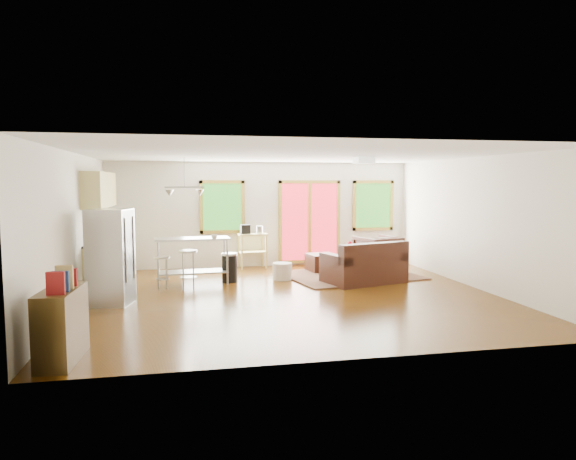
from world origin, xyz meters
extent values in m
cube|color=#351C04|center=(0.00, 0.00, -0.01)|extent=(7.50, 7.00, 0.02)
cube|color=silver|center=(0.00, 0.00, 2.61)|extent=(7.50, 7.00, 0.02)
cube|color=beige|center=(0.00, 3.51, 1.30)|extent=(7.50, 0.02, 2.60)
cube|color=beige|center=(-3.76, 0.00, 1.30)|extent=(0.02, 7.00, 2.60)
cube|color=beige|center=(3.76, 0.00, 1.30)|extent=(0.02, 7.00, 2.60)
cube|color=beige|center=(0.00, -3.51, 1.30)|extent=(7.50, 0.02, 2.60)
cube|color=#205017|center=(-1.00, 3.46, 1.50)|extent=(0.94, 0.02, 1.14)
cube|color=olive|center=(-1.00, 3.46, 2.11)|extent=(1.10, 0.05, 0.08)
cube|color=olive|center=(-1.00, 3.46, 0.89)|extent=(1.10, 0.05, 0.08)
cube|color=olive|center=(-1.51, 3.46, 1.50)|extent=(0.08, 0.05, 1.30)
cube|color=olive|center=(-0.49, 3.46, 1.50)|extent=(0.08, 0.05, 1.30)
cube|color=#A51923|center=(1.20, 3.46, 1.10)|extent=(1.44, 0.02, 1.94)
cube|color=olive|center=(1.20, 3.46, 2.11)|extent=(1.60, 0.05, 0.08)
cube|color=olive|center=(1.20, 3.46, 0.09)|extent=(1.60, 0.05, 0.08)
cube|color=olive|center=(0.44, 3.46, 1.10)|extent=(0.08, 0.05, 2.10)
cube|color=olive|center=(1.96, 3.46, 1.10)|extent=(0.08, 0.05, 2.10)
cube|color=olive|center=(1.20, 3.46, 1.10)|extent=(0.08, 0.05, 1.94)
cube|color=#205017|center=(2.90, 3.46, 1.50)|extent=(0.94, 0.02, 1.14)
cube|color=olive|center=(2.90, 3.46, 2.11)|extent=(1.10, 0.05, 0.08)
cube|color=olive|center=(2.90, 3.46, 0.89)|extent=(1.10, 0.05, 0.08)
cube|color=olive|center=(2.39, 3.46, 1.50)|extent=(0.08, 0.05, 1.30)
cube|color=olive|center=(3.41, 3.46, 1.50)|extent=(0.08, 0.05, 1.30)
cube|color=#425131|center=(1.71, 1.73, 0.01)|extent=(3.20, 2.69, 0.03)
cube|color=black|center=(1.76, 0.96, 0.23)|extent=(1.83, 1.36, 0.46)
cube|color=black|center=(1.86, 0.62, 0.67)|extent=(1.63, 0.68, 0.41)
cube|color=black|center=(1.08, 0.76, 0.55)|extent=(0.47, 0.95, 0.17)
cube|color=black|center=(2.44, 1.16, 0.55)|extent=(0.47, 0.95, 0.17)
cube|color=black|center=(1.40, 0.91, 0.52)|extent=(0.82, 0.77, 0.13)
cube|color=black|center=(2.09, 1.11, 0.52)|extent=(0.82, 0.77, 0.13)
cube|color=#35250C|center=(1.79, 1.85, 0.41)|extent=(1.14, 0.77, 0.04)
cube|color=#35250C|center=(1.32, 1.67, 0.19)|extent=(0.07, 0.07, 0.39)
cube|color=#35250C|center=(2.21, 1.56, 0.19)|extent=(0.07, 0.07, 0.39)
cube|color=#35250C|center=(1.37, 2.13, 0.19)|extent=(0.07, 0.07, 0.39)
cube|color=#35250C|center=(2.27, 2.02, 0.19)|extent=(0.07, 0.07, 0.39)
imported|color=black|center=(2.59, 2.31, 0.46)|extent=(1.11, 1.07, 0.92)
cube|color=black|center=(1.24, 2.41, 0.21)|extent=(0.71, 0.71, 0.42)
cylinder|color=beige|center=(0.14, 1.62, 0.18)|extent=(0.54, 0.54, 0.36)
imported|color=silver|center=(1.83, 2.07, 0.50)|extent=(0.23, 0.23, 0.20)
sphere|color=#AE0514|center=(1.86, 2.09, 0.66)|extent=(0.09, 0.09, 0.08)
sphere|color=#AE0514|center=(1.79, 2.05, 0.69)|extent=(0.09, 0.09, 0.08)
sphere|color=#AE0514|center=(1.83, 2.11, 0.71)|extent=(0.09, 0.09, 0.08)
imported|color=maroon|center=(2.25, 1.87, 0.53)|extent=(0.19, 0.09, 0.26)
cube|color=tan|center=(-3.45, 1.70, 0.45)|extent=(0.60, 2.20, 0.90)
cube|color=black|center=(-3.45, 1.70, 0.92)|extent=(0.64, 2.24, 0.04)
cube|color=tan|center=(-3.57, 1.70, 1.95)|extent=(0.36, 2.20, 0.70)
cylinder|color=#B7BABC|center=(-3.45, 1.20, 1.03)|extent=(0.12, 0.12, 0.18)
cube|color=black|center=(-3.45, 2.10, 1.04)|extent=(0.22, 0.18, 0.20)
cube|color=#B7BABC|center=(-3.17, 0.01, 0.82)|extent=(0.79, 0.77, 1.64)
cube|color=gray|center=(-2.86, -0.07, 0.82)|extent=(0.16, 0.59, 1.61)
cylinder|color=gray|center=(-2.89, -0.27, 0.96)|extent=(0.03, 0.03, 1.10)
cylinder|color=gray|center=(-2.80, 0.12, 0.96)|extent=(0.03, 0.03, 1.10)
cube|color=#B7BABC|center=(-1.76, 1.52, 0.94)|extent=(1.55, 0.69, 0.04)
cube|color=gray|center=(-1.76, 1.52, 0.25)|extent=(1.44, 0.60, 0.03)
cylinder|color=gray|center=(-2.44, 1.25, 0.46)|extent=(0.04, 0.04, 0.92)
cylinder|color=gray|center=(-1.07, 1.32, 0.46)|extent=(0.04, 0.04, 0.92)
cylinder|color=gray|center=(-2.46, 1.71, 0.46)|extent=(0.04, 0.04, 0.92)
cylinder|color=gray|center=(-1.09, 1.79, 0.46)|extent=(0.04, 0.04, 0.92)
imported|color=silver|center=(-1.33, 1.30, 1.01)|extent=(0.12, 0.10, 0.12)
cylinder|color=#B7BABC|center=(-2.36, 1.14, 0.62)|extent=(0.34, 0.34, 0.04)
cylinder|color=gray|center=(-2.29, 1.24, 0.30)|extent=(0.02, 0.02, 0.60)
cylinder|color=gray|center=(-2.45, 1.21, 0.30)|extent=(0.02, 0.02, 0.60)
cylinder|color=gray|center=(-2.43, 1.05, 0.30)|extent=(0.02, 0.02, 0.60)
cylinder|color=gray|center=(-2.27, 1.07, 0.30)|extent=(0.02, 0.02, 0.60)
cylinder|color=gray|center=(-2.36, 1.14, 0.20)|extent=(0.31, 0.31, 0.01)
cylinder|color=#B7BABC|center=(-1.86, 1.00, 0.75)|extent=(0.37, 0.37, 0.04)
cylinder|color=gray|center=(-1.76, 1.10, 0.37)|extent=(0.03, 0.03, 0.73)
cylinder|color=gray|center=(-1.96, 1.10, 0.37)|extent=(0.03, 0.03, 0.73)
cylinder|color=gray|center=(-1.96, 0.90, 0.37)|extent=(0.03, 0.03, 0.73)
cylinder|color=gray|center=(-1.76, 0.90, 0.37)|extent=(0.03, 0.03, 0.73)
cylinder|color=gray|center=(-1.86, 1.00, 0.24)|extent=(0.34, 0.34, 0.02)
cylinder|color=black|center=(-1.00, 1.57, 0.29)|extent=(0.36, 0.36, 0.57)
cylinder|color=#B7BABC|center=(-1.00, 1.57, 0.59)|extent=(0.38, 0.38, 0.05)
cube|color=tan|center=(-0.29, 3.25, 0.83)|extent=(0.74, 0.51, 0.04)
cube|color=tan|center=(-0.29, 3.25, 0.40)|extent=(0.70, 0.48, 0.03)
cube|color=tan|center=(-0.57, 3.04, 0.42)|extent=(0.04, 0.04, 0.84)
cube|color=tan|center=(0.03, 3.09, 0.42)|extent=(0.04, 0.04, 0.84)
cube|color=tan|center=(-0.60, 3.40, 0.42)|extent=(0.04, 0.04, 0.84)
cube|color=tan|center=(0.00, 3.45, 0.42)|extent=(0.04, 0.04, 0.84)
cube|color=black|center=(-0.47, 3.23, 0.96)|extent=(0.24, 0.22, 0.22)
cylinder|color=#B7BABC|center=(-0.11, 3.26, 0.94)|extent=(0.17, 0.17, 0.18)
cube|color=#35250C|center=(-3.35, -2.87, 0.43)|extent=(0.44, 0.99, 0.86)
cube|color=maroon|center=(-3.32, -3.20, 0.99)|extent=(0.20, 0.07, 0.26)
cube|color=navy|center=(-3.31, -3.04, 0.98)|extent=(0.20, 0.07, 0.24)
cube|color=#A2844A|center=(-3.30, -2.88, 1.00)|extent=(0.20, 0.07, 0.28)
cube|color=maroon|center=(-3.29, -2.72, 0.97)|extent=(0.20, 0.07, 0.22)
cube|color=white|center=(1.60, 0.60, 2.53)|extent=(0.35, 0.35, 0.12)
cylinder|color=gray|center=(-1.90, 1.50, 2.30)|extent=(0.02, 0.02, 0.60)
cube|color=gray|center=(-1.90, 1.50, 2.00)|extent=(0.80, 0.04, 0.03)
cone|color=#B7BABC|center=(-2.20, 1.50, 1.88)|extent=(0.18, 0.18, 0.14)
cone|color=#B7BABC|center=(-1.60, 1.50, 1.88)|extent=(0.18, 0.18, 0.14)
camera|label=1|loc=(-1.92, -9.15, 2.09)|focal=32.00mm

